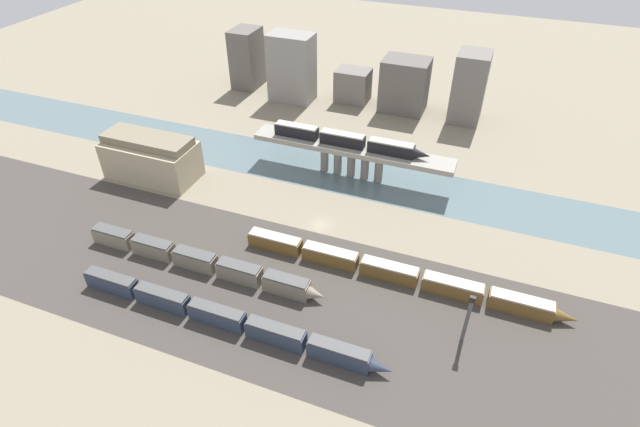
{
  "coord_description": "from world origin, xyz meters",
  "views": [
    {
      "loc": [
        33.58,
        -87.98,
        75.21
      ],
      "look_at": [
        0.0,
        -0.15,
        3.65
      ],
      "focal_mm": 28.0,
      "sensor_mm": 36.0,
      "label": 1
    }
  ],
  "objects_px": {
    "train_yard_near": "(223,317)",
    "train_yard_far": "(397,273)",
    "train_on_bridge": "(348,140)",
    "signal_tower": "(467,319)",
    "warehouse_building": "(151,157)",
    "train_yard_mid": "(200,261)"
  },
  "relations": [
    {
      "from": "train_on_bridge",
      "to": "train_yard_near",
      "type": "xyz_separation_m",
      "value": [
        -5.31,
        -58.93,
        -8.85
      ]
    },
    {
      "from": "warehouse_building",
      "to": "train_yard_far",
      "type": "bearing_deg",
      "value": -12.35
    },
    {
      "from": "train_yard_far",
      "to": "signal_tower",
      "type": "distance_m",
      "value": 19.53
    },
    {
      "from": "train_yard_far",
      "to": "warehouse_building",
      "type": "bearing_deg",
      "value": 167.65
    },
    {
      "from": "train_yard_mid",
      "to": "warehouse_building",
      "type": "height_order",
      "value": "warehouse_building"
    },
    {
      "from": "train_yard_near",
      "to": "train_yard_far",
      "type": "relative_size",
      "value": 0.93
    },
    {
      "from": "train_yard_near",
      "to": "signal_tower",
      "type": "relative_size",
      "value": 5.6
    },
    {
      "from": "train_yard_mid",
      "to": "warehouse_building",
      "type": "distance_m",
      "value": 42.21
    },
    {
      "from": "train_yard_near",
      "to": "warehouse_building",
      "type": "height_order",
      "value": "warehouse_building"
    },
    {
      "from": "warehouse_building",
      "to": "signal_tower",
      "type": "relative_size",
      "value": 2.13
    },
    {
      "from": "warehouse_building",
      "to": "train_on_bridge",
      "type": "bearing_deg",
      "value": 21.27
    },
    {
      "from": "train_on_bridge",
      "to": "warehouse_building",
      "type": "distance_m",
      "value": 53.38
    },
    {
      "from": "train_yard_near",
      "to": "signal_tower",
      "type": "distance_m",
      "value": 45.35
    },
    {
      "from": "train_on_bridge",
      "to": "signal_tower",
      "type": "xyz_separation_m",
      "value": [
        38.09,
        -46.4,
        -4.81
      ]
    },
    {
      "from": "train_yard_near",
      "to": "warehouse_building",
      "type": "xyz_separation_m",
      "value": [
        -44.21,
        39.65,
        3.84
      ]
    },
    {
      "from": "train_yard_mid",
      "to": "train_yard_far",
      "type": "xyz_separation_m",
      "value": [
        40.54,
        11.76,
        -0.24
      ]
    },
    {
      "from": "train_yard_near",
      "to": "warehouse_building",
      "type": "bearing_deg",
      "value": 138.11
    },
    {
      "from": "signal_tower",
      "to": "train_on_bridge",
      "type": "bearing_deg",
      "value": 129.38
    },
    {
      "from": "train_on_bridge",
      "to": "train_yard_far",
      "type": "height_order",
      "value": "train_on_bridge"
    },
    {
      "from": "train_yard_near",
      "to": "train_yard_mid",
      "type": "distance_m",
      "value": 17.37
    },
    {
      "from": "train_on_bridge",
      "to": "train_yard_mid",
      "type": "bearing_deg",
      "value": -110.8
    },
    {
      "from": "train_yard_far",
      "to": "signal_tower",
      "type": "bearing_deg",
      "value": -36.36
    }
  ]
}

